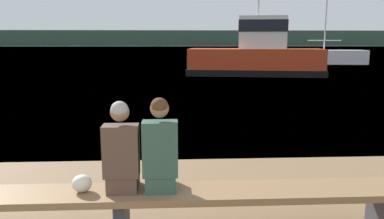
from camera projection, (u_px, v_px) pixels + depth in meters
water_surface at (170, 48)px, 124.58m from camera, size 240.00×240.00×0.00m
far_shoreline at (170, 38)px, 187.18m from camera, size 600.00×12.00×7.36m
bench_main at (121, 199)px, 4.08m from camera, size 6.48×0.55×0.50m
person_left at (122, 153)px, 3.99m from camera, size 0.37×0.40×1.00m
person_right at (160, 151)px, 4.01m from camera, size 0.37×0.40×1.03m
shopping_bag at (82, 183)px, 4.04m from camera, size 0.21×0.19×0.19m
tugboat_red at (256, 57)px, 23.50m from camera, size 8.78×4.51×6.77m
moored_sailboat at (327, 57)px, 35.15m from camera, size 7.06×3.39×7.42m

